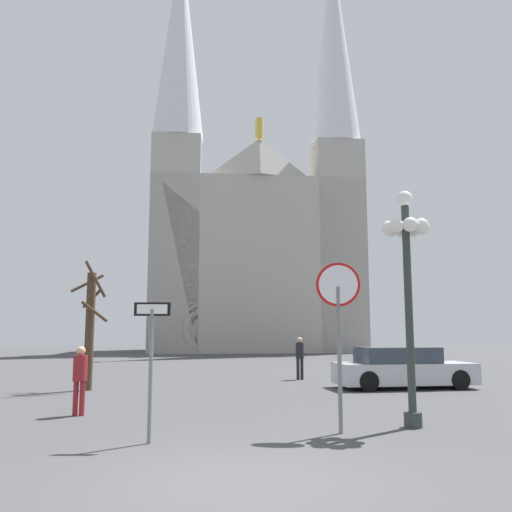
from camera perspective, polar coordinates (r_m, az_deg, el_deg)
The scene contains 9 objects.
ground_plane at distance 7.48m, azimuth -1.61°, elevation -22.90°, with size 120.00×120.00×0.00m, color #424244.
cathedral at distance 48.66m, azimuth -0.03°, elevation 3.77°, with size 19.27×12.18×38.60m.
stop_sign at distance 10.59m, azimuth 8.75°, elevation -5.74°, with size 0.85×0.24×3.25m.
one_way_arrow_sign at distance 9.75m, azimuth -11.08°, elevation -10.14°, with size 0.65×0.07×2.42m.
street_lamp at distance 11.60m, azimuth 15.76°, elevation -1.00°, with size 1.01×1.01×4.86m.
bare_tree at distance 18.48m, azimuth -17.22°, elevation -7.10°, with size 1.40×1.42×4.16m.
parked_car_near_silver at distance 18.95m, azimuth 15.27°, elevation -11.46°, with size 4.78×2.49×1.36m.
pedestrian_walking at distance 13.25m, azimuth -18.19°, elevation -11.80°, with size 0.32×0.32×1.56m.
pedestrian_standing at distance 21.41m, azimuth 4.67°, elevation -10.33°, with size 0.32×0.32×1.63m.
Camera 1 is at (0.34, -7.21, 1.95)m, focal length 37.66 mm.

